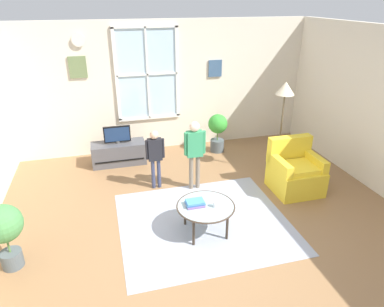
% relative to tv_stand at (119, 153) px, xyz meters
% --- Properties ---
extents(ground_plane, '(6.61, 6.97, 0.02)m').
position_rel_tv_stand_xyz_m(ground_plane, '(1.08, -2.60, -0.23)').
color(ground_plane, olive).
extents(back_wall, '(6.01, 0.17, 2.63)m').
position_rel_tv_stand_xyz_m(back_wall, '(1.06, 0.64, 1.11)').
color(back_wall, beige).
rests_on(back_wall, ground_plane).
extents(area_rug, '(2.43, 2.17, 0.01)m').
position_rel_tv_stand_xyz_m(area_rug, '(1.04, -2.31, -0.21)').
color(area_rug, '#999EAD').
rests_on(area_rug, ground_plane).
extents(tv_stand, '(1.03, 0.44, 0.43)m').
position_rel_tv_stand_xyz_m(tv_stand, '(0.00, 0.00, 0.00)').
color(tv_stand, '#4C4C51').
rests_on(tv_stand, ground_plane).
extents(television, '(0.50, 0.08, 0.35)m').
position_rel_tv_stand_xyz_m(television, '(0.00, -0.00, 0.40)').
color(television, '#4C4C4C').
rests_on(television, tv_stand).
extents(armchair, '(0.76, 0.74, 0.87)m').
position_rel_tv_stand_xyz_m(armchair, '(2.79, -1.80, 0.11)').
color(armchair, yellow).
rests_on(armchair, ground_plane).
extents(coffee_table, '(0.80, 0.80, 0.43)m').
position_rel_tv_stand_xyz_m(coffee_table, '(0.99, -2.52, 0.19)').
color(coffee_table, '#99B2B7').
rests_on(coffee_table, ground_plane).
extents(book_stack, '(0.26, 0.20, 0.07)m').
position_rel_tv_stand_xyz_m(book_stack, '(0.86, -2.47, 0.25)').
color(book_stack, slate).
rests_on(book_stack, coffee_table).
extents(cup, '(0.07, 0.07, 0.08)m').
position_rel_tv_stand_xyz_m(cup, '(1.11, -2.58, 0.25)').
color(cup, white).
rests_on(cup, coffee_table).
extents(remote_near_books, '(0.04, 0.14, 0.02)m').
position_rel_tv_stand_xyz_m(remote_near_books, '(0.93, -2.40, 0.22)').
color(remote_near_books, black).
rests_on(remote_near_books, coffee_table).
extents(person_green_shirt, '(0.36, 0.17, 1.21)m').
position_rel_tv_stand_xyz_m(person_green_shirt, '(1.17, -1.32, 0.54)').
color(person_green_shirt, '#726656').
rests_on(person_green_shirt, ground_plane).
extents(person_black_shirt, '(0.32, 0.14, 1.05)m').
position_rel_tv_stand_xyz_m(person_black_shirt, '(0.55, -1.13, 0.44)').
color(person_black_shirt, '#333851').
rests_on(person_black_shirt, ground_plane).
extents(potted_plant_by_window, '(0.40, 0.40, 0.81)m').
position_rel_tv_stand_xyz_m(potted_plant_by_window, '(2.05, 0.05, 0.28)').
color(potted_plant_by_window, '#4C565B').
rests_on(potted_plant_by_window, ground_plane).
extents(potted_plant_corner, '(0.46, 0.46, 0.86)m').
position_rel_tv_stand_xyz_m(potted_plant_corner, '(-1.48, -2.55, 0.35)').
color(potted_plant_corner, '#4C565B').
rests_on(potted_plant_corner, ground_plane).
extents(floor_lamp, '(0.32, 0.32, 1.70)m').
position_rel_tv_stand_xyz_m(floor_lamp, '(2.83, -1.12, 1.21)').
color(floor_lamp, black).
rests_on(floor_lamp, ground_plane).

